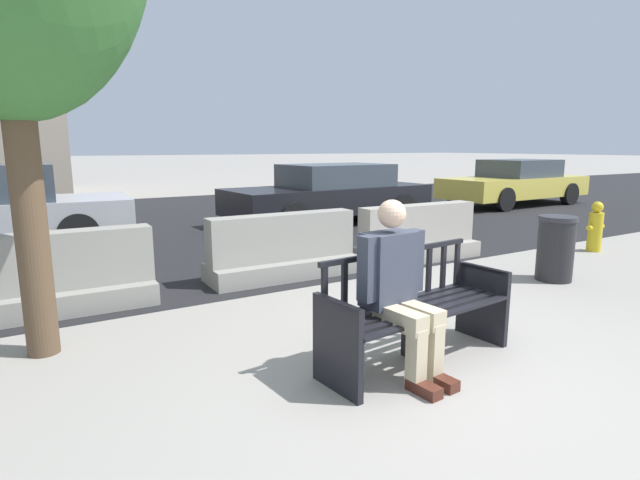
# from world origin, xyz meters

# --- Properties ---
(ground_plane) EXTENTS (200.00, 200.00, 0.00)m
(ground_plane) POSITION_xyz_m (0.00, 0.00, 0.00)
(ground_plane) COLOR gray
(street_asphalt) EXTENTS (120.00, 12.00, 0.01)m
(street_asphalt) POSITION_xyz_m (0.00, 8.70, 0.00)
(street_asphalt) COLOR black
(street_asphalt) RESTS_ON ground
(street_bench) EXTENTS (1.73, 0.67, 0.88)m
(street_bench) POSITION_xyz_m (-0.00, 0.41, 0.40)
(street_bench) COLOR black
(street_bench) RESTS_ON ground
(seated_person) EXTENTS (0.59, 0.75, 1.31)m
(seated_person) POSITION_xyz_m (-0.27, 0.33, 0.69)
(seated_person) COLOR #383D4C
(seated_person) RESTS_ON ground
(jersey_barrier_centre) EXTENTS (2.01, 0.72, 0.84)m
(jersey_barrier_centre) POSITION_xyz_m (0.29, 3.29, 0.34)
(jersey_barrier_centre) COLOR gray
(jersey_barrier_centre) RESTS_ON ground
(jersey_barrier_left) EXTENTS (2.01, 0.72, 0.84)m
(jersey_barrier_left) POSITION_xyz_m (-2.40, 3.26, 0.34)
(jersey_barrier_left) COLOR gray
(jersey_barrier_left) RESTS_ON ground
(jersey_barrier_right) EXTENTS (2.01, 0.72, 0.84)m
(jersey_barrier_right) POSITION_xyz_m (2.51, 3.16, 0.34)
(jersey_barrier_right) COLOR #9E998E
(jersey_barrier_right) RESTS_ON ground
(car_taxi_near) EXTENTS (4.79, 1.94, 1.32)m
(car_taxi_near) POSITION_xyz_m (9.86, 7.11, 0.65)
(car_taxi_near) COLOR #DBC64C
(car_taxi_near) RESTS_ON ground
(car_sedan_far) EXTENTS (4.78, 2.07, 1.31)m
(car_sedan_far) POSITION_xyz_m (3.38, 6.98, 0.66)
(car_sedan_far) COLOR black
(car_sedan_far) RESTS_ON ground
(trash_bin) EXTENTS (0.47, 0.47, 0.83)m
(trash_bin) POSITION_xyz_m (3.19, 1.34, 0.42)
(trash_bin) COLOR #232326
(trash_bin) RESTS_ON ground
(fire_hydrant) EXTENTS (0.40, 0.22, 0.82)m
(fire_hydrant) POSITION_xyz_m (5.41, 2.11, 0.39)
(fire_hydrant) COLOR gold
(fire_hydrant) RESTS_ON ground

